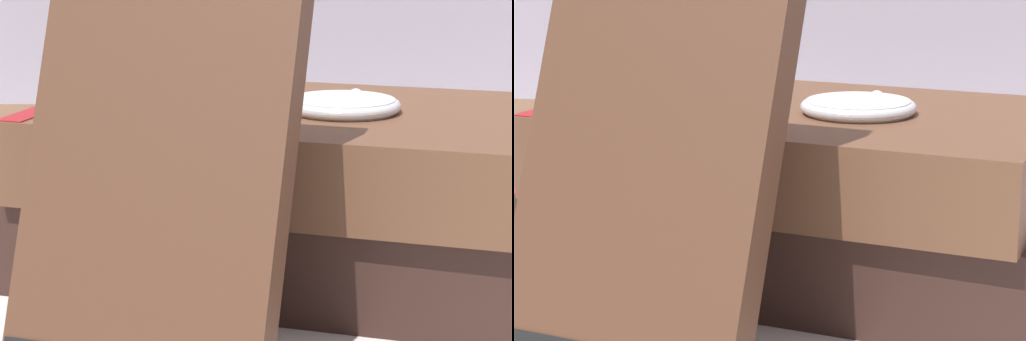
# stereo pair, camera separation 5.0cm
# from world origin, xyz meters

# --- Properties ---
(ground_plane) EXTENTS (3.00, 3.00, 0.00)m
(ground_plane) POSITION_xyz_m (0.00, 0.00, 0.00)
(ground_plane) COLOR silver
(book_flat_bottom) EXTENTS (0.24, 0.15, 0.04)m
(book_flat_bottom) POSITION_xyz_m (0.04, 0.04, 0.02)
(book_flat_bottom) COLOR #331E19
(book_flat_bottom) RESTS_ON ground_plane
(book_flat_top) EXTENTS (0.22, 0.14, 0.04)m
(book_flat_top) POSITION_xyz_m (0.05, 0.03, 0.06)
(book_flat_top) COLOR brown
(book_flat_top) RESTS_ON book_flat_bottom
(book_leaning_front) EXTENTS (0.10, 0.07, 0.15)m
(book_leaning_front) POSITION_xyz_m (0.03, -0.08, 0.07)
(book_leaning_front) COLOR #4C2D1E
(book_leaning_front) RESTS_ON ground_plane
(pocket_watch) EXTENTS (0.05, 0.05, 0.01)m
(pocket_watch) POSITION_xyz_m (0.08, 0.02, 0.08)
(pocket_watch) COLOR silver
(pocket_watch) RESTS_ON book_flat_top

